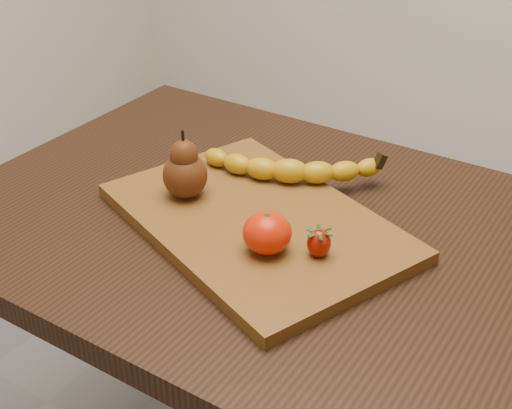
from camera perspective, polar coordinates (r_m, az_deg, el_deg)
The scene contains 6 objects.
table at distance 1.14m, azimuth 1.36°, elevation -5.53°, with size 1.00×0.70×0.76m.
cutting_board at distance 1.07m, azimuth -0.00°, elevation -1.38°, with size 0.45×0.30×0.02m, color brown.
banana at distance 1.14m, azimuth 2.69°, elevation 2.69°, with size 0.25×0.07×0.04m, color #C59709, non-canonical shape.
pear at distance 1.09m, azimuth -5.75°, elevation 3.24°, with size 0.07×0.07×0.11m, color #4F240C, non-canonical shape.
mandarin at distance 0.97m, azimuth 0.90°, elevation -2.27°, with size 0.07×0.07×0.06m, color red.
strawberry at distance 0.97m, azimuth 5.06°, elevation -3.01°, with size 0.03×0.03×0.04m, color #9C1104, non-canonical shape.
Camera 1 is at (0.48, -0.78, 1.34)m, focal length 50.00 mm.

